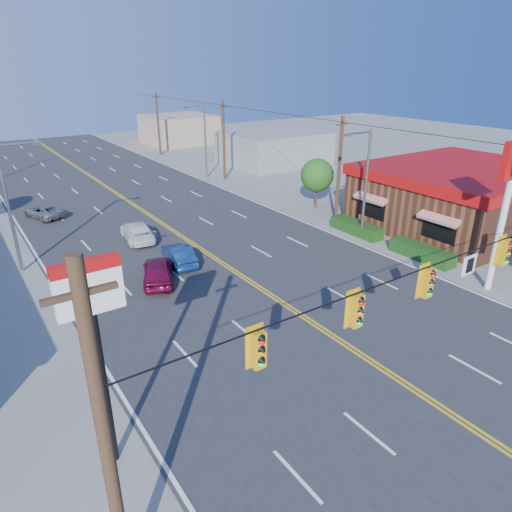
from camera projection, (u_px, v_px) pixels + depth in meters
ground at (426, 399)px, 17.84m from camera, size 160.00×160.00×0.00m
road at (193, 244)px, 33.04m from camera, size 20.00×120.00×0.06m
signal_span at (444, 289)px, 15.87m from camera, size 24.32×0.34×9.00m
kfc at (461, 195)px, 36.36m from camera, size 16.30×12.40×4.70m
kfc_pylon at (510, 187)px, 24.23m from camera, size 2.20×0.36×8.50m
pizza_hut_sign at (94, 324)px, 13.16m from camera, size 1.90×0.30×6.85m
streetlight_se at (364, 179)px, 32.32m from camera, size 2.55×0.25×8.00m
streetlight_ne at (204, 137)px, 50.58m from camera, size 2.55×0.25×8.00m
streetlight_sw at (11, 201)px, 27.21m from camera, size 2.55×0.25×8.00m
utility_pole_near at (339, 171)px, 36.22m from camera, size 0.28×0.28×8.40m
utility_pole_mid at (224, 141)px, 49.91m from camera, size 0.28×0.28×8.40m
utility_pole_far at (158, 125)px, 63.60m from camera, size 0.28×0.28×8.40m
tree_kfc_rear at (317, 175)px, 40.43m from camera, size 2.94×2.94×4.41m
bld_east_mid at (274, 148)px, 58.89m from camera, size 12.00×10.00×4.00m
bld_east_far at (179, 129)px, 73.99m from camera, size 10.00×10.00×4.40m
car_magenta at (158, 272)px, 26.99m from camera, size 3.22×4.58×1.45m
car_blue at (179, 256)px, 29.45m from camera, size 1.87×4.03×1.28m
car_white at (137, 232)px, 33.49m from camera, size 2.47×4.83×1.34m
car_silver at (44, 212)px, 38.37m from camera, size 3.05×4.36×1.10m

